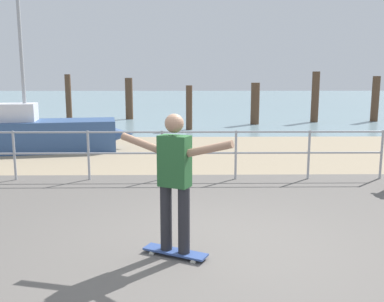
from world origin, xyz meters
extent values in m
cube|color=#605B56|center=(0.00, -1.00, 0.00)|extent=(24.00, 10.00, 0.04)
cube|color=tan|center=(0.00, 7.00, 0.00)|extent=(24.00, 6.00, 0.04)
cube|color=#75939E|center=(0.00, 35.00, 0.00)|extent=(72.00, 50.00, 0.04)
cylinder|color=#9EA0A5|center=(-3.90, 3.60, 0.53)|extent=(0.05, 0.05, 1.05)
cylinder|color=#9EA0A5|center=(-2.36, 3.60, 0.53)|extent=(0.05, 0.05, 1.05)
cylinder|color=#9EA0A5|center=(-0.83, 3.60, 0.53)|extent=(0.05, 0.05, 1.05)
cylinder|color=#9EA0A5|center=(0.70, 3.60, 0.53)|extent=(0.05, 0.05, 1.05)
cylinder|color=#9EA0A5|center=(2.23, 3.60, 0.53)|extent=(0.05, 0.05, 1.05)
cylinder|color=#9EA0A5|center=(3.77, 3.60, 0.53)|extent=(0.05, 0.05, 1.05)
cylinder|color=#9EA0A5|center=(-1.60, 3.60, 1.02)|extent=(10.73, 0.04, 0.04)
cylinder|color=#9EA0A5|center=(-1.60, 3.60, 0.58)|extent=(10.73, 0.04, 0.04)
cube|color=#335184|center=(-4.61, 7.13, 0.45)|extent=(4.58, 2.18, 0.90)
cone|color=#335184|center=(-2.45, 7.53, 0.45)|extent=(1.22, 0.95, 0.77)
cylinder|color=#9EA0A5|center=(-4.91, 7.07, 2.83)|extent=(0.10, 0.10, 3.87)
cube|color=silver|center=(-5.20, 7.02, 1.15)|extent=(1.34, 1.10, 0.50)
cube|color=#334C8C|center=(-0.48, -0.31, 0.07)|extent=(0.80, 0.54, 0.02)
cylinder|color=silver|center=(-0.19, -0.37, 0.03)|extent=(0.07, 0.05, 0.06)
cylinder|color=silver|center=(-0.26, -0.51, 0.03)|extent=(0.07, 0.05, 0.06)
cylinder|color=silver|center=(-0.69, -0.11, 0.03)|extent=(0.07, 0.05, 0.06)
cylinder|color=silver|center=(-0.76, -0.25, 0.03)|extent=(0.07, 0.05, 0.06)
cylinder|color=#26262B|center=(-0.37, -0.36, 0.48)|extent=(0.14, 0.14, 0.80)
cylinder|color=#26262B|center=(-0.58, -0.26, 0.48)|extent=(0.14, 0.14, 0.80)
cube|color=#26592D|center=(-0.48, -0.31, 1.18)|extent=(0.41, 0.34, 0.60)
sphere|color=#9E755B|center=(-0.48, -0.31, 1.62)|extent=(0.22, 0.22, 0.22)
cylinder|color=#9E755B|center=(-0.08, -0.51, 1.36)|extent=(0.54, 0.33, 0.23)
cylinder|color=#9E755B|center=(-0.87, -0.11, 1.36)|extent=(0.54, 0.33, 0.23)
cylinder|color=#513826|center=(-6.16, 16.33, 1.13)|extent=(0.29, 0.29, 2.26)
cylinder|color=#513826|center=(-3.18, 16.52, 1.04)|extent=(0.37, 0.37, 2.08)
cylinder|color=#513826|center=(-0.20, 12.14, 0.90)|extent=(0.26, 0.26, 1.80)
cylinder|color=#513826|center=(2.78, 14.08, 0.94)|extent=(0.39, 0.39, 1.88)
cylinder|color=#513826|center=(5.77, 15.02, 1.19)|extent=(0.35, 0.35, 2.38)
cylinder|color=#513826|center=(8.75, 15.30, 1.09)|extent=(0.36, 0.36, 2.17)
camera|label=1|loc=(-0.35, -5.18, 2.15)|focal=40.10mm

